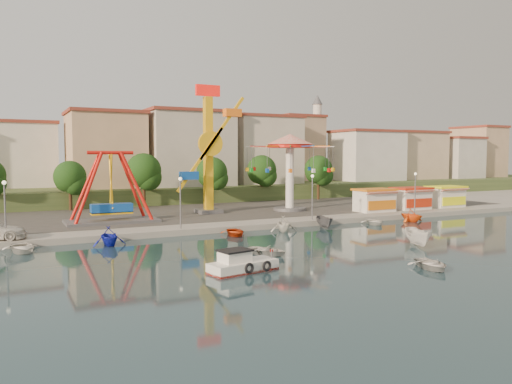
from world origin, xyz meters
TOP-DOWN VIEW (x-y plane):
  - ground at (0.00, 0.00)m, footprint 200.00×200.00m
  - quay_deck at (0.00, 62.00)m, footprint 200.00×100.00m
  - asphalt_pad at (0.00, 30.00)m, footprint 90.00×28.00m
  - hill_terrace at (0.00, 67.00)m, footprint 200.00×60.00m
  - pirate_ship_ride at (-13.35, 21.21)m, footprint 10.00×5.00m
  - kamikaze_tower at (-0.05, 24.44)m, footprint 6.26×3.10m
  - wave_swinger at (10.64, 22.63)m, footprint 11.60×11.60m
  - booth_left at (20.20, 16.49)m, footprint 5.40×3.78m
  - booth_mid at (26.74, 16.49)m, footprint 5.40×3.78m
  - booth_right at (33.44, 16.49)m, footprint 5.40×3.78m
  - lamp_post_0 at (-24.00, 13.00)m, footprint 0.14×0.14m
  - lamp_post_1 at (-8.00, 13.00)m, footprint 0.14×0.14m
  - lamp_post_2 at (8.00, 13.00)m, footprint 0.14×0.14m
  - lamp_post_3 at (24.00, 13.00)m, footprint 0.14×0.14m
  - tree_1 at (-16.00, 36.24)m, footprint 4.35×4.35m
  - tree_2 at (-6.00, 35.81)m, footprint 5.02×5.02m
  - tree_3 at (4.00, 34.36)m, footprint 4.68×4.68m
  - tree_4 at (14.00, 37.35)m, footprint 4.86×4.86m
  - tree_5 at (24.00, 35.54)m, footprint 4.83×4.83m
  - building_1 at (-21.33, 51.38)m, footprint 12.33×9.01m
  - building_2 at (-8.19, 51.96)m, footprint 11.95×9.28m
  - building_3 at (5.60, 48.80)m, footprint 12.59×10.50m
  - building_4 at (19.07, 52.20)m, footprint 10.75×9.23m
  - building_5 at (32.37, 50.33)m, footprint 12.77×10.96m
  - building_6 at (44.15, 48.77)m, footprint 8.23×8.98m
  - building_7 at (56.03, 53.70)m, footprint 11.59×10.93m
  - building_8 at (69.93, 47.19)m, footprint 12.84×9.28m
  - building_9 at (83.46, 49.95)m, footprint 12.95×9.17m
  - minaret at (36.00, 54.00)m, footprint 2.80×2.80m
  - cabin_motorboat at (-9.50, -4.83)m, footprint 5.18×2.73m
  - rowboat_a at (-5.14, -0.39)m, footprint 3.92×4.32m
  - rowboat_b at (2.94, -10.12)m, footprint 3.34×4.01m
  - skiff at (8.72, -3.02)m, footprint 3.14×4.53m
  - moored_boat_0 at (-22.83, 9.80)m, footprint 3.25×4.25m
  - moored_boat_1 at (-15.75, 9.80)m, footprint 3.05×3.48m
  - moored_boat_3 at (-3.35, 9.80)m, footprint 3.20×4.01m
  - moored_boat_4 at (2.28, 9.80)m, footprint 3.57×3.88m
  - moored_boat_5 at (7.54, 9.80)m, footprint 2.36×3.90m
  - moored_boat_6 at (14.60, 9.80)m, footprint 3.45×4.10m
  - moored_boat_7 at (20.33, 9.80)m, footprint 3.07×3.48m

SIDE VIEW (x-z plane):
  - ground at x=0.00m, z-range 0.00..0.00m
  - quay_deck at x=0.00m, z-range 0.00..0.60m
  - rowboat_b at x=2.94m, z-range 0.00..0.72m
  - moored_boat_6 at x=14.60m, z-range 0.00..0.72m
  - rowboat_a at x=-5.14m, z-range 0.00..0.73m
  - moored_boat_3 at x=-3.35m, z-range 0.00..0.74m
  - moored_boat_0 at x=-22.83m, z-range 0.00..0.82m
  - cabin_motorboat at x=-9.50m, z-range -0.40..1.33m
  - asphalt_pad at x=0.00m, z-range 0.60..0.61m
  - moored_boat_5 at x=7.54m, z-range 0.00..1.41m
  - skiff at x=8.72m, z-range 0.00..1.64m
  - moored_boat_4 at x=2.28m, z-range 0.00..1.71m
  - moored_boat_7 at x=20.33m, z-range 0.00..1.73m
  - moored_boat_1 at x=-15.75m, z-range 0.00..1.75m
  - hill_terrace at x=0.00m, z-range 0.00..3.00m
  - booth_left at x=20.20m, z-range 0.62..3.70m
  - booth_mid at x=26.74m, z-range 0.62..3.70m
  - booth_right at x=33.44m, z-range 0.62..3.70m
  - lamp_post_0 at x=-24.00m, z-range 0.60..5.60m
  - lamp_post_1 at x=-8.00m, z-range 0.60..5.60m
  - lamp_post_2 at x=8.00m, z-range 0.60..5.60m
  - lamp_post_3 at x=24.00m, z-range 0.60..5.60m
  - pirate_ship_ride at x=-13.35m, z-range 0.39..8.39m
  - tree_1 at x=-16.00m, z-range 1.80..8.60m
  - tree_3 at x=4.00m, z-range 1.90..9.21m
  - tree_5 at x=24.00m, z-range 1.94..9.48m
  - tree_4 at x=14.00m, z-range 1.95..9.55m
  - tree_2 at x=-6.00m, z-range 1.99..9.84m
  - building_1 at x=-21.33m, z-range 3.00..11.63m
  - building_7 at x=56.03m, z-range 3.00..11.76m
  - building_3 at x=5.60m, z-range 3.00..12.20m
  - building_9 at x=83.46m, z-range 3.00..12.21m
  - building_4 at x=19.07m, z-range 3.00..12.24m
  - wave_swinger at x=10.64m, z-range 3.00..13.40m
  - kamikaze_tower at x=-0.05m, z-range 0.26..16.76m
  - building_5 at x=32.37m, z-range 3.00..14.21m
  - building_2 at x=-8.19m, z-range 3.00..14.23m
  - building_6 at x=44.15m, z-range 3.00..15.36m
  - building_8 at x=69.93m, z-range 3.00..15.58m
  - minaret at x=36.00m, z-range 3.55..21.55m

